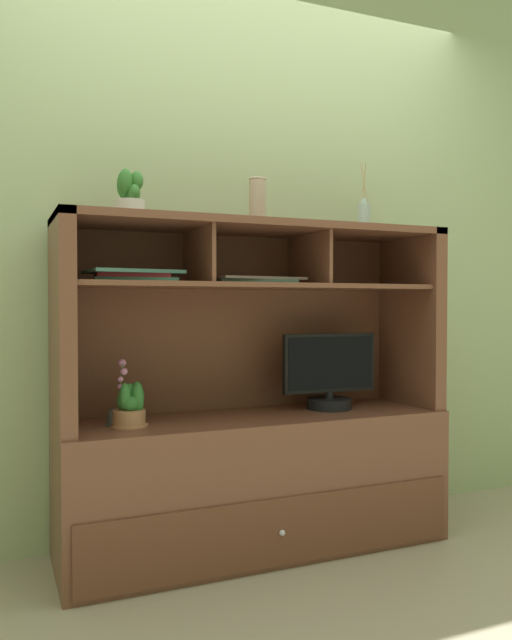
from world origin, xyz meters
TOP-DOWN VIEW (x-y plane):
  - floor_plane at (0.00, 0.00)m, footprint 6.00×6.00m
  - back_wall at (0.00, 0.27)m, footprint 6.00×0.02m
  - media_console at (0.00, 0.01)m, footprint 1.64×0.52m
  - tv_monitor at (0.37, 0.01)m, footprint 0.46×0.20m
  - potted_orchid at (-0.57, 0.01)m, footprint 0.12×0.12m
  - potted_fern at (-0.54, -0.03)m, footprint 0.14×0.14m
  - magazine_stack_left at (-0.01, 0.00)m, footprint 0.40×0.27m
  - magazine_stack_centre at (-0.53, -0.04)m, footprint 0.36×0.26m
  - diffuser_bottle at (0.53, 0.00)m, footprint 0.06×0.06m
  - potted_succulent at (-0.54, -0.01)m, footprint 0.13×0.13m
  - ceramic_vase at (0.00, -0.01)m, footprint 0.07×0.07m

SIDE VIEW (x-z plane):
  - floor_plane at x=0.00m, z-range -0.02..0.00m
  - media_console at x=0.00m, z-range -0.26..1.12m
  - potted_orchid at x=-0.57m, z-range 0.49..0.75m
  - potted_fern at x=-0.54m, z-range 0.56..0.73m
  - tv_monitor at x=0.37m, z-range 0.55..0.89m
  - magazine_stack_left at x=-0.01m, z-range 1.13..1.16m
  - magazine_stack_centre at x=-0.53m, z-range 1.13..1.18m
  - back_wall at x=0.00m, z-range 0.00..2.80m
  - diffuser_bottle at x=0.53m, z-range 1.29..1.60m
  - potted_succulent at x=-0.54m, z-range 1.37..1.56m
  - ceramic_vase at x=0.00m, z-range 1.38..1.58m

